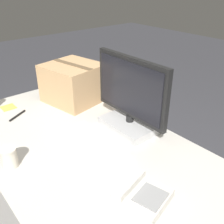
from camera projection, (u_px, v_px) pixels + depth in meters
The scene contains 8 objects.
office_desk at pixel (94, 203), 1.49m from camera, with size 1.80×0.90×0.74m.
monitor at pixel (130, 102), 1.43m from camera, with size 0.50×0.22×0.41m.
keyboard at pixel (92, 144), 1.34m from camera, with size 0.44×0.19×0.03m.
desk_phone at pixel (141, 195), 1.01m from camera, with size 0.22×0.23×0.07m.
paper_cup_right at pixel (9, 157), 1.18m from camera, with size 0.08×0.08×0.10m.
cardboard_box at pixel (73, 83), 1.77m from camera, with size 0.40×0.39×0.26m.
pen_marker at pixel (17, 116), 1.62m from camera, with size 0.08×0.13×0.01m.
sticky_note_pad at pixel (8, 107), 1.73m from camera, with size 0.08×0.08×0.01m.
Camera 1 is at (0.89, -0.60, 1.53)m, focal length 42.00 mm.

